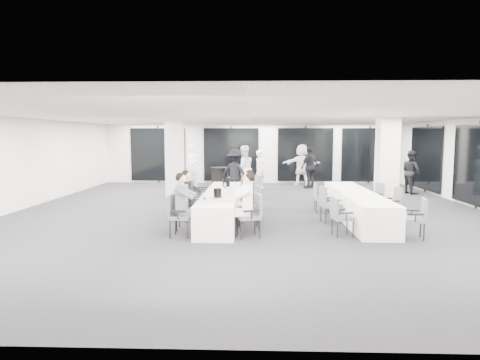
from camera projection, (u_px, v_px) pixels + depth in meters
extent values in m
cube|color=#25242A|center=(250.00, 213.00, 12.47)|extent=(14.00, 16.00, 0.02)
cube|color=white|center=(251.00, 116.00, 12.18)|extent=(14.00, 16.00, 0.02)
cube|color=silver|center=(13.00, 165.00, 12.57)|extent=(0.02, 16.00, 2.80)
cube|color=silver|center=(252.00, 153.00, 20.29)|extent=(14.00, 0.02, 2.80)
cube|color=silver|center=(243.00, 220.00, 4.37)|extent=(14.00, 0.02, 2.80)
cube|color=black|center=(252.00, 155.00, 20.22)|extent=(13.60, 0.06, 2.50)
cube|color=black|center=(477.00, 165.00, 13.09)|extent=(0.06, 14.00, 2.50)
cube|color=silver|center=(175.00, 159.00, 15.60)|extent=(0.60, 0.60, 2.80)
cube|color=silver|center=(387.00, 163.00, 13.18)|extent=(0.60, 0.60, 2.80)
cube|color=white|center=(222.00, 206.00, 11.46)|extent=(0.90, 5.00, 0.75)
cube|color=white|center=(356.00, 206.00, 11.50)|extent=(0.90, 5.00, 0.75)
cylinder|color=black|center=(220.00, 181.00, 16.47)|extent=(0.65, 0.65, 1.02)
cylinder|color=black|center=(220.00, 168.00, 16.42)|extent=(0.75, 0.75, 0.02)
cube|color=#54575C|center=(181.00, 217.00, 9.54)|extent=(0.51, 0.53, 0.08)
cube|color=#54575C|center=(172.00, 205.00, 9.55)|extent=(0.11, 0.46, 0.46)
cylinder|color=black|center=(176.00, 225.00, 9.79)|extent=(0.04, 0.04, 0.41)
cylinder|color=black|center=(170.00, 229.00, 9.40)|extent=(0.04, 0.04, 0.41)
cylinder|color=black|center=(192.00, 226.00, 9.73)|extent=(0.04, 0.04, 0.41)
cylinder|color=black|center=(188.00, 230.00, 9.34)|extent=(0.04, 0.04, 0.41)
cube|color=black|center=(184.00, 207.00, 9.77)|extent=(0.34, 0.08, 0.04)
cube|color=black|center=(178.00, 211.00, 9.28)|extent=(0.34, 0.08, 0.04)
cube|color=#54575C|center=(187.00, 210.00, 10.28)|extent=(0.49, 0.51, 0.08)
cube|color=#54575C|center=(177.00, 198.00, 10.26)|extent=(0.07, 0.48, 0.48)
cylinder|color=black|center=(180.00, 219.00, 10.52)|extent=(0.04, 0.04, 0.43)
cylinder|color=black|center=(177.00, 222.00, 10.10)|extent=(0.04, 0.04, 0.43)
cylinder|color=black|center=(196.00, 219.00, 10.51)|extent=(0.04, 0.04, 0.43)
cylinder|color=black|center=(194.00, 222.00, 10.09)|extent=(0.04, 0.04, 0.43)
cube|color=black|center=(188.00, 201.00, 10.52)|extent=(0.36, 0.04, 0.04)
cube|color=black|center=(185.00, 205.00, 10.00)|extent=(0.36, 0.04, 0.04)
cube|color=#54575C|center=(193.00, 205.00, 11.28)|extent=(0.50, 0.52, 0.08)
cube|color=#54575C|center=(184.00, 195.00, 11.24)|extent=(0.11, 0.46, 0.45)
cylinder|color=black|center=(186.00, 212.00, 11.49)|extent=(0.04, 0.04, 0.40)
cylinder|color=black|center=(185.00, 215.00, 11.10)|extent=(0.04, 0.04, 0.40)
cylinder|color=black|center=(200.00, 212.00, 11.52)|extent=(0.04, 0.04, 0.40)
cylinder|color=black|center=(200.00, 215.00, 11.13)|extent=(0.04, 0.04, 0.40)
cube|color=black|center=(193.00, 197.00, 11.51)|extent=(0.34, 0.08, 0.04)
cube|color=black|center=(192.00, 200.00, 11.02)|extent=(0.34, 0.08, 0.04)
cube|color=#54575C|center=(197.00, 199.00, 12.06)|extent=(0.56, 0.58, 0.08)
cube|color=#54575C|center=(189.00, 189.00, 12.08)|extent=(0.15, 0.48, 0.48)
cylinder|color=black|center=(192.00, 207.00, 12.34)|extent=(0.04, 0.04, 0.43)
cylinder|color=black|center=(187.00, 209.00, 11.93)|extent=(0.04, 0.04, 0.43)
cylinder|color=black|center=(206.00, 207.00, 12.25)|extent=(0.04, 0.04, 0.43)
cylinder|color=black|center=(202.00, 210.00, 11.85)|extent=(0.04, 0.04, 0.43)
cube|color=black|center=(199.00, 192.00, 12.30)|extent=(0.35, 0.10, 0.04)
cube|color=black|center=(194.00, 194.00, 11.79)|extent=(0.35, 0.10, 0.04)
cube|color=#54575C|center=(202.00, 194.00, 13.20)|extent=(0.48, 0.50, 0.08)
cube|color=#54575C|center=(194.00, 185.00, 13.19)|extent=(0.08, 0.47, 0.46)
cylinder|color=black|center=(196.00, 201.00, 13.44)|extent=(0.04, 0.04, 0.41)
cylinder|color=black|center=(194.00, 203.00, 13.04)|extent=(0.04, 0.04, 0.41)
cylinder|color=black|center=(209.00, 201.00, 13.41)|extent=(0.04, 0.04, 0.41)
cylinder|color=black|center=(207.00, 203.00, 13.01)|extent=(0.04, 0.04, 0.41)
cube|color=black|center=(203.00, 188.00, 13.43)|extent=(0.34, 0.05, 0.04)
cube|color=black|center=(200.00, 190.00, 12.93)|extent=(0.34, 0.05, 0.04)
cube|color=#54575C|center=(248.00, 217.00, 9.48)|extent=(0.59, 0.60, 0.08)
cube|color=#54575C|center=(258.00, 204.00, 9.50)|extent=(0.18, 0.47, 0.47)
cylinder|color=black|center=(260.00, 229.00, 9.35)|extent=(0.04, 0.04, 0.42)
cylinder|color=black|center=(255.00, 226.00, 9.75)|extent=(0.04, 0.04, 0.42)
cylinder|color=black|center=(241.00, 230.00, 9.26)|extent=(0.04, 0.04, 0.42)
cylinder|color=black|center=(237.00, 226.00, 9.66)|extent=(0.04, 0.04, 0.42)
cube|color=black|center=(251.00, 211.00, 9.21)|extent=(0.35, 0.13, 0.04)
cube|color=black|center=(246.00, 207.00, 9.71)|extent=(0.35, 0.13, 0.04)
cube|color=#54575C|center=(249.00, 209.00, 10.34)|extent=(0.56, 0.58, 0.09)
cube|color=#54575C|center=(259.00, 196.00, 10.33)|extent=(0.12, 0.51, 0.51)
cylinder|color=black|center=(259.00, 221.00, 10.17)|extent=(0.04, 0.04, 0.45)
cylinder|color=black|center=(257.00, 218.00, 10.60)|extent=(0.04, 0.04, 0.45)
cylinder|color=black|center=(241.00, 222.00, 10.14)|extent=(0.04, 0.04, 0.45)
cylinder|color=black|center=(239.00, 218.00, 10.57)|extent=(0.04, 0.04, 0.45)
cube|color=black|center=(250.00, 203.00, 10.05)|extent=(0.38, 0.08, 0.04)
cube|color=black|center=(248.00, 199.00, 10.60)|extent=(0.38, 0.08, 0.04)
cube|color=#54575C|center=(249.00, 205.00, 11.10)|extent=(0.55, 0.57, 0.08)
cube|color=#54575C|center=(258.00, 194.00, 11.10)|extent=(0.14, 0.48, 0.47)
cylinder|color=black|center=(258.00, 216.00, 10.95)|extent=(0.04, 0.04, 0.42)
cylinder|color=black|center=(256.00, 213.00, 11.36)|extent=(0.04, 0.04, 0.42)
cylinder|color=black|center=(243.00, 216.00, 10.89)|extent=(0.04, 0.04, 0.42)
cylinder|color=black|center=(240.00, 213.00, 11.30)|extent=(0.04, 0.04, 0.42)
cube|color=black|center=(251.00, 200.00, 10.83)|extent=(0.35, 0.10, 0.04)
cube|color=black|center=(248.00, 197.00, 11.33)|extent=(0.35, 0.10, 0.04)
cube|color=#54575C|center=(250.00, 201.00, 12.15)|extent=(0.51, 0.52, 0.07)
cube|color=#54575C|center=(257.00, 192.00, 12.08)|extent=(0.14, 0.43, 0.42)
cylinder|color=black|center=(255.00, 210.00, 11.95)|extent=(0.03, 0.03, 0.38)
cylinder|color=black|center=(257.00, 208.00, 12.31)|extent=(0.03, 0.03, 0.38)
cylinder|color=black|center=(242.00, 209.00, 12.04)|extent=(0.03, 0.03, 0.38)
cylinder|color=black|center=(245.00, 207.00, 12.40)|extent=(0.03, 0.03, 0.38)
cube|color=black|center=(248.00, 196.00, 11.91)|extent=(0.31, 0.10, 0.04)
cube|color=black|center=(252.00, 194.00, 12.36)|extent=(0.31, 0.10, 0.04)
cube|color=#54575C|center=(250.00, 193.00, 13.14)|extent=(0.61, 0.63, 0.09)
cube|color=#54575C|center=(258.00, 184.00, 13.17)|extent=(0.19, 0.50, 0.50)
cylinder|color=black|center=(259.00, 203.00, 13.01)|extent=(0.04, 0.04, 0.44)
cylinder|color=black|center=(255.00, 201.00, 13.43)|extent=(0.04, 0.04, 0.44)
cylinder|color=black|center=(245.00, 203.00, 12.91)|extent=(0.04, 0.04, 0.44)
cylinder|color=black|center=(242.00, 201.00, 13.33)|extent=(0.04, 0.04, 0.44)
cube|color=black|center=(252.00, 188.00, 12.86)|extent=(0.37, 0.14, 0.04)
cube|color=black|center=(248.00, 186.00, 13.39)|extent=(0.37, 0.14, 0.04)
cube|color=#54575C|center=(343.00, 218.00, 9.63)|extent=(0.48, 0.50, 0.07)
cube|color=#54575C|center=(334.00, 207.00, 9.57)|extent=(0.12, 0.42, 0.42)
cylinder|color=black|center=(332.00, 226.00, 9.80)|extent=(0.03, 0.03, 0.37)
cylinder|color=black|center=(337.00, 230.00, 9.45)|extent=(0.03, 0.03, 0.37)
cylinder|color=black|center=(347.00, 226.00, 9.85)|extent=(0.03, 0.03, 0.37)
cylinder|color=black|center=(353.00, 229.00, 9.49)|extent=(0.03, 0.03, 0.37)
cube|color=black|center=(339.00, 210.00, 9.83)|extent=(0.31, 0.09, 0.04)
cube|color=black|center=(347.00, 213.00, 9.39)|extent=(0.31, 0.09, 0.04)
cube|color=#54575C|center=(331.00, 205.00, 11.13)|extent=(0.53, 0.55, 0.08)
cube|color=#54575C|center=(323.00, 195.00, 11.07)|extent=(0.14, 0.46, 0.46)
cylinder|color=black|center=(321.00, 213.00, 11.33)|extent=(0.04, 0.04, 0.41)
cylinder|color=black|center=(326.00, 216.00, 10.93)|extent=(0.04, 0.04, 0.41)
cylinder|color=black|center=(335.00, 213.00, 11.38)|extent=(0.04, 0.04, 0.41)
cylinder|color=black|center=(341.00, 216.00, 10.99)|extent=(0.04, 0.04, 0.41)
cube|color=black|center=(328.00, 198.00, 11.36)|extent=(0.34, 0.10, 0.04)
cube|color=black|center=(334.00, 200.00, 10.87)|extent=(0.34, 0.10, 0.04)
cube|color=#54575C|center=(322.00, 199.00, 12.60)|extent=(0.42, 0.44, 0.07)
cube|color=#54575C|center=(315.00, 190.00, 12.58)|extent=(0.06, 0.42, 0.42)
cylinder|color=black|center=(315.00, 205.00, 12.81)|extent=(0.03, 0.03, 0.37)
cylinder|color=black|center=(316.00, 207.00, 12.45)|extent=(0.03, 0.03, 0.37)
cylinder|color=black|center=(327.00, 205.00, 12.79)|extent=(0.03, 0.03, 0.37)
cylinder|color=black|center=(329.00, 207.00, 12.43)|extent=(0.03, 0.03, 0.37)
cube|color=black|center=(321.00, 192.00, 12.80)|extent=(0.31, 0.04, 0.04)
cube|color=black|center=(323.00, 194.00, 12.35)|extent=(0.31, 0.04, 0.04)
cube|color=#54575C|center=(413.00, 219.00, 9.37)|extent=(0.51, 0.53, 0.08)
cube|color=#54575C|center=(424.00, 208.00, 9.30)|extent=(0.13, 0.44, 0.44)
cylinder|color=black|center=(424.00, 232.00, 9.17)|extent=(0.03, 0.03, 0.39)
cylinder|color=black|center=(420.00, 228.00, 9.53)|extent=(0.03, 0.03, 0.39)
cylinder|color=black|center=(405.00, 231.00, 9.25)|extent=(0.03, 0.03, 0.39)
cylinder|color=black|center=(402.00, 228.00, 9.61)|extent=(0.03, 0.03, 0.39)
cube|color=black|center=(416.00, 214.00, 9.12)|extent=(0.32, 0.09, 0.04)
cube|color=black|center=(412.00, 210.00, 9.58)|extent=(0.32, 0.09, 0.04)
cube|color=#54575C|center=(390.00, 206.00, 11.02)|extent=(0.49, 0.50, 0.08)
cube|color=#54575C|center=(398.00, 196.00, 11.00)|extent=(0.09, 0.46, 0.45)
cylinder|color=black|center=(400.00, 217.00, 10.85)|extent=(0.04, 0.04, 0.40)
cylinder|color=black|center=(394.00, 214.00, 11.25)|extent=(0.04, 0.04, 0.40)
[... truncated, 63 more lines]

